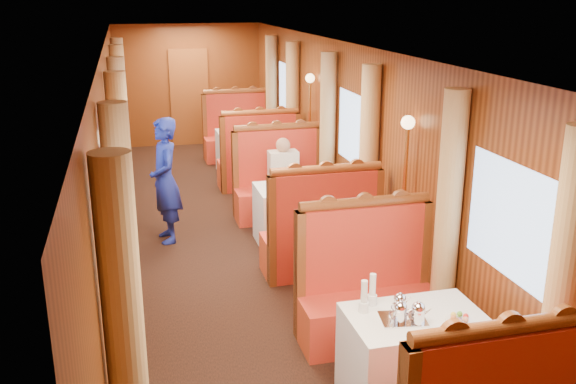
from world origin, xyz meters
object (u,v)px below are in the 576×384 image
object	(u,v)px
banquette_near_aft	(367,296)
steward	(165,181)
rose_vase_mid	(297,173)
table_far	(247,152)
passenger	(284,172)
banquette_mid_aft	(280,189)
banquette_mid_fwd	(321,239)
tea_tray	(403,319)
fruit_plate	(459,319)
teapot_left	(400,315)
table_near	(414,359)
teapot_back	(400,306)
banquette_far_fwd	(259,163)
banquette_far_aft	(238,137)
rose_vase_far	(248,121)
table_mid	(298,215)

from	to	relation	value
banquette_near_aft	steward	xyz separation A→B (m)	(-1.63, 2.97, 0.39)
rose_vase_mid	table_far	bearing A→B (deg)	89.74
passenger	banquette_mid_aft	bearing A→B (deg)	90.00
banquette_mid_fwd	tea_tray	world-z (taller)	banquette_mid_fwd
banquette_mid_fwd	fruit_plate	bearing A→B (deg)	-84.15
banquette_near_aft	teapot_left	size ratio (longest dim) A/B	8.00
table_near	banquette_mid_aft	xyz separation A→B (m)	(0.00, 4.51, 0.05)
teapot_back	passenger	size ratio (longest dim) A/B	0.21
banquette_far_fwd	teapot_left	xyz separation A→B (m)	(-0.18, -6.06, 0.39)
table_far	fruit_plate	world-z (taller)	fruit_plate
banquette_mid_fwd	banquette_far_aft	xyz separation A→B (m)	(0.00, 5.53, 0.00)
teapot_back	banquette_near_aft	bearing A→B (deg)	63.40
banquette_far_aft	steward	bearing A→B (deg)	-111.97
table_far	banquette_far_fwd	xyz separation A→B (m)	(0.00, -1.01, 0.05)
banquette_near_aft	fruit_plate	world-z (taller)	banquette_near_aft
banquette_mid_fwd	steward	distance (m)	2.24
banquette_mid_fwd	teapot_left	distance (m)	2.60
table_near	tea_tray	size ratio (longest dim) A/B	3.09
banquette_near_aft	banquette_far_fwd	xyz separation A→B (m)	(0.00, 4.97, 0.00)
banquette_far_aft	banquette_mid_fwd	bearing A→B (deg)	-90.00
table_near	rose_vase_far	world-z (taller)	rose_vase_far
table_far	tea_tray	size ratio (longest dim) A/B	3.09
tea_tray	teapot_left	distance (m)	0.09
fruit_plate	banquette_far_fwd	bearing A→B (deg)	92.53
teapot_back	rose_vase_mid	xyz separation A→B (m)	(0.10, 3.43, 0.11)
banquette_far_fwd	steward	xyz separation A→B (m)	(-1.63, -2.01, 0.39)
tea_tray	passenger	size ratio (longest dim) A/B	0.45
table_far	rose_vase_far	distance (m)	0.55
banquette_mid_fwd	banquette_near_aft	bearing A→B (deg)	-90.00
table_near	banquette_far_fwd	xyz separation A→B (m)	(0.00, 5.99, 0.05)
passenger	banquette_near_aft	bearing A→B (deg)	-90.00
table_mid	tea_tray	bearing A→B (deg)	-92.10
tea_tray	fruit_plate	xyz separation A→B (m)	(0.40, -0.13, 0.01)
banquette_near_aft	rose_vase_mid	bearing A→B (deg)	90.37
table_near	steward	size ratio (longest dim) A/B	0.65
banquette_mid_fwd	banquette_far_fwd	distance (m)	3.50
banquette_mid_aft	rose_vase_mid	size ratio (longest dim) A/B	3.72
banquette_far_aft	passenger	bearing A→B (deg)	-90.00
banquette_mid_aft	tea_tray	size ratio (longest dim) A/B	3.94
rose_vase_far	table_far	bearing A→B (deg)	-133.71
table_mid	banquette_far_fwd	distance (m)	2.49
table_mid	table_far	size ratio (longest dim) A/B	1.00
steward	teapot_left	bearing A→B (deg)	11.41
banquette_mid_aft	passenger	size ratio (longest dim) A/B	1.76
banquette_mid_fwd	steward	world-z (taller)	steward
banquette_near_aft	banquette_far_fwd	world-z (taller)	same
steward	banquette_far_fwd	bearing A→B (deg)	132.67
banquette_mid_aft	steward	world-z (taller)	steward
table_near	banquette_far_aft	size ratio (longest dim) A/B	0.78
table_far	rose_vase_mid	bearing A→B (deg)	-90.26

